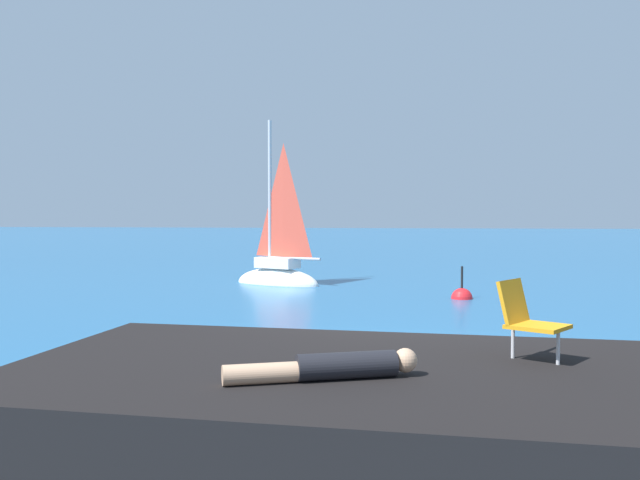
{
  "coord_description": "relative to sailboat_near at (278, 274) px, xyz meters",
  "views": [
    {
      "loc": [
        0.09,
        -10.67,
        2.32
      ],
      "look_at": [
        -2.17,
        8.47,
        1.5
      ],
      "focal_mm": 39.79,
      "sensor_mm": 36.0,
      "label": 1
    }
  ],
  "objects": [
    {
      "name": "sailboat_near",
      "position": [
        0.0,
        0.0,
        0.0
      ],
      "size": [
        3.11,
        2.14,
        5.62
      ],
      "rotation": [
        0.0,
        0.0,
        2.72
      ],
      "color": "white",
      "rests_on": "ground"
    },
    {
      "name": "shore_ledge",
      "position": [
        4.12,
        -15.06,
        0.1
      ],
      "size": [
        8.34,
        4.61,
        0.82
      ],
      "primitive_type": "cube",
      "rotation": [
        0.0,
        0.0,
        -0.09
      ],
      "color": "black",
      "rests_on": "ground"
    },
    {
      "name": "boulder_inland",
      "position": [
        2.59,
        -12.76,
        -0.3
      ],
      "size": [
        1.15,
        1.32,
        0.72
      ],
      "primitive_type": "cube",
      "rotation": [
        -0.06,
        -0.0,
        1.44
      ],
      "color": "black",
      "rests_on": "ground"
    },
    {
      "name": "boulder_seaward",
      "position": [
        4.26,
        -13.24,
        -0.3
      ],
      "size": [
        1.23,
        1.51,
        0.96
      ],
      "primitive_type": "cube",
      "rotation": [
        0.06,
        -0.2,
        1.36
      ],
      "color": "black",
      "rests_on": "ground"
    },
    {
      "name": "marker_buoy",
      "position": [
        5.42,
        -3.04,
        -0.3
      ],
      "size": [
        0.56,
        0.56,
        1.13
      ],
      "color": "red",
      "rests_on": "ground"
    },
    {
      "name": "person_sunbather",
      "position": [
        3.28,
        -15.59,
        0.63
      ],
      "size": [
        1.69,
        0.76,
        0.25
      ],
      "rotation": [
        0.0,
        0.0,
        3.49
      ],
      "color": "black",
      "rests_on": "shore_ledge"
    },
    {
      "name": "beach_chair",
      "position": [
        5.12,
        -14.54,
        0.95
      ],
      "size": [
        0.76,
        0.73,
        0.8
      ],
      "rotation": [
        0.0,
        0.0,
        5.69
      ],
      "color": "orange",
      "rests_on": "shore_ledge"
    },
    {
      "name": "ground_plane",
      "position": [
        3.81,
        -11.09,
        -0.3
      ],
      "size": [
        160.0,
        160.0,
        0.0
      ],
      "primitive_type": "plane",
      "color": "#236093"
    }
  ]
}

